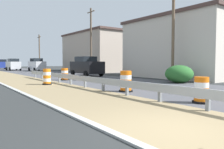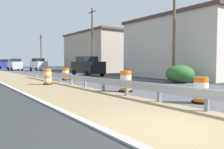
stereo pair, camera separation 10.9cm
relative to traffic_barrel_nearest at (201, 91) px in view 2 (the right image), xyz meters
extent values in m
plane|color=#2B2D2D|center=(-3.55, -1.57, -0.45)|extent=(160.00, 160.00, 0.00)
cube|color=#8E7A56|center=(-2.83, -1.57, -0.44)|extent=(3.85, 120.00, 0.01)
cube|color=#ADADA8|center=(-4.85, -1.57, -0.44)|extent=(0.20, 120.00, 0.11)
cube|color=slate|center=(-1.07, -0.91, -0.10)|extent=(0.12, 0.12, 0.70)
cube|color=slate|center=(-1.07, 1.09, -0.10)|extent=(0.12, 0.12, 0.70)
cube|color=slate|center=(-1.07, 3.09, -0.10)|extent=(0.12, 0.12, 0.70)
cube|color=slate|center=(-1.07, 5.10, -0.10)|extent=(0.12, 0.12, 0.70)
cube|color=slate|center=(-1.07, 7.10, -0.10)|extent=(0.12, 0.12, 0.70)
cube|color=slate|center=(-1.07, 9.10, -0.10)|extent=(0.12, 0.12, 0.70)
cube|color=slate|center=(-1.07, 11.10, -0.10)|extent=(0.12, 0.12, 0.70)
cube|color=slate|center=(-1.07, 13.10, -0.10)|extent=(0.12, 0.12, 0.70)
cube|color=slate|center=(-1.07, 15.10, -0.10)|extent=(0.12, 0.12, 0.70)
cube|color=slate|center=(-1.07, 17.10, -0.10)|extent=(0.12, 0.12, 0.70)
cylinder|color=orange|center=(0.00, 0.00, -0.35)|extent=(0.53, 0.53, 0.20)
cylinder|color=white|center=(0.00, 0.00, -0.15)|extent=(0.53, 0.53, 0.20)
cylinder|color=orange|center=(0.00, 0.00, 0.05)|extent=(0.53, 0.53, 0.20)
cylinder|color=white|center=(0.00, 0.00, 0.25)|extent=(0.53, 0.53, 0.20)
cylinder|color=orange|center=(0.00, 0.00, 0.45)|extent=(0.53, 0.53, 0.20)
cylinder|color=black|center=(0.00, 0.00, -0.41)|extent=(0.66, 0.66, 0.08)
cylinder|color=orange|center=(-0.27, 4.16, -0.34)|extent=(0.59, 0.59, 0.22)
cylinder|color=white|center=(-0.27, 4.16, -0.12)|extent=(0.59, 0.59, 0.22)
cylinder|color=orange|center=(-0.27, 4.16, 0.10)|extent=(0.59, 0.59, 0.22)
cylinder|color=white|center=(-0.27, 4.16, 0.32)|extent=(0.59, 0.59, 0.22)
cylinder|color=orange|center=(-0.27, 4.16, 0.54)|extent=(0.59, 0.59, 0.22)
cylinder|color=black|center=(-0.27, 4.16, -0.41)|extent=(0.73, 0.73, 0.08)
cylinder|color=orange|center=(-2.37, 10.15, -0.34)|extent=(0.50, 0.50, 0.22)
cylinder|color=white|center=(-2.37, 10.15, -0.12)|extent=(0.50, 0.50, 0.22)
cylinder|color=orange|center=(-2.37, 10.15, 0.10)|extent=(0.50, 0.50, 0.22)
cylinder|color=white|center=(-2.37, 10.15, 0.32)|extent=(0.50, 0.50, 0.22)
cylinder|color=orange|center=(-2.37, 10.15, 0.54)|extent=(0.50, 0.50, 0.22)
cylinder|color=black|center=(-2.37, 10.15, -0.41)|extent=(0.63, 0.63, 0.08)
cylinder|color=orange|center=(0.17, 12.95, -0.34)|extent=(0.58, 0.58, 0.21)
cylinder|color=white|center=(0.17, 12.95, -0.14)|extent=(0.58, 0.58, 0.21)
cylinder|color=orange|center=(0.17, 12.95, 0.07)|extent=(0.58, 0.58, 0.21)
cylinder|color=white|center=(0.17, 12.95, 0.28)|extent=(0.58, 0.58, 0.21)
cylinder|color=orange|center=(0.17, 12.95, 0.48)|extent=(0.58, 0.58, 0.21)
cylinder|color=black|center=(0.17, 12.95, -0.41)|extent=(0.72, 0.72, 0.08)
cube|color=silver|center=(1.52, 39.39, 0.53)|extent=(1.89, 4.22, 1.32)
cube|color=black|center=(1.52, 39.23, 1.47)|extent=(1.66, 1.96, 0.56)
cylinder|color=black|center=(0.59, 40.75, -0.13)|extent=(0.23, 0.64, 0.64)
cylinder|color=black|center=(2.39, 40.79, -0.13)|extent=(0.23, 0.64, 0.64)
cylinder|color=black|center=(0.65, 37.99, -0.13)|extent=(0.23, 0.64, 0.64)
cylinder|color=black|center=(2.45, 38.03, -0.13)|extent=(0.23, 0.64, 0.64)
cube|color=silver|center=(4.29, 34.18, 0.55)|extent=(1.79, 4.80, 1.35)
cube|color=black|center=(4.28, 34.37, 1.50)|extent=(1.59, 2.22, 0.56)
cylinder|color=black|center=(5.17, 32.61, -0.13)|extent=(0.23, 0.64, 0.64)
cylinder|color=black|center=(3.43, 32.59, -0.13)|extent=(0.23, 0.64, 0.64)
cylinder|color=black|center=(5.14, 35.77, -0.13)|extent=(0.23, 0.64, 0.64)
cylinder|color=black|center=(3.40, 35.75, -0.13)|extent=(0.23, 0.64, 0.64)
cube|color=navy|center=(1.29, 50.11, 0.52)|extent=(1.98, 4.52, 1.29)
cube|color=black|center=(1.29, 49.93, 1.45)|extent=(1.72, 2.10, 0.56)
cylinder|color=black|center=(2.17, 51.61, -0.13)|extent=(0.24, 0.65, 0.64)
cylinder|color=black|center=(0.40, 48.61, -0.13)|extent=(0.24, 0.65, 0.64)
cylinder|color=black|center=(2.26, 48.66, -0.13)|extent=(0.24, 0.65, 0.64)
cube|color=black|center=(4.55, 16.94, 0.52)|extent=(1.94, 4.62, 1.30)
cube|color=black|center=(4.55, 17.13, 1.45)|extent=(1.74, 2.13, 0.56)
cylinder|color=black|center=(5.51, 15.42, -0.13)|extent=(0.22, 0.64, 0.64)
cylinder|color=black|center=(3.58, 15.42, -0.13)|extent=(0.22, 0.64, 0.64)
cylinder|color=black|center=(5.52, 18.46, -0.13)|extent=(0.22, 0.64, 0.64)
cylinder|color=black|center=(3.59, 18.47, -0.13)|extent=(0.22, 0.64, 0.64)
cube|color=beige|center=(11.58, 9.36, 2.42)|extent=(7.15, 10.90, 5.74)
cube|color=#4C3833|center=(11.58, 9.36, 5.44)|extent=(7.43, 11.33, 0.30)
cube|color=#AD9E8E|center=(12.17, 27.09, 2.64)|extent=(6.78, 12.71, 6.17)
cube|color=#4C3833|center=(12.17, 27.09, 5.88)|extent=(7.05, 13.22, 0.30)
cylinder|color=brown|center=(6.94, 6.92, 3.36)|extent=(0.24, 0.24, 7.60)
cylinder|color=brown|center=(7.84, 21.54, 4.00)|extent=(0.24, 0.24, 8.89)
cube|color=brown|center=(7.84, 21.54, 7.94)|extent=(0.12, 1.80, 0.10)
cylinder|color=brown|center=(6.85, 40.67, 3.14)|extent=(0.24, 0.24, 7.18)
cube|color=brown|center=(6.85, 40.67, 6.23)|extent=(0.12, 1.80, 0.10)
ellipsoid|color=#286028|center=(6.16, 5.68, 0.22)|extent=(2.09, 2.09, 1.33)
camera|label=1|loc=(-7.58, -4.71, 1.10)|focal=35.27mm
camera|label=2|loc=(-7.49, -4.78, 1.10)|focal=35.27mm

